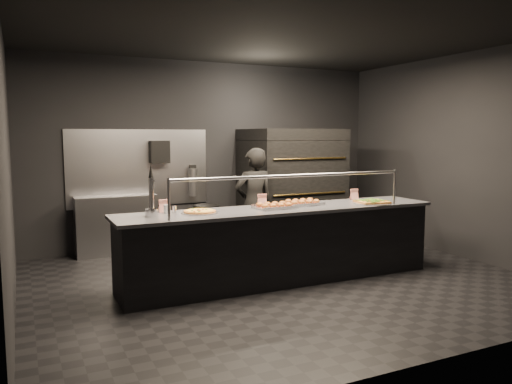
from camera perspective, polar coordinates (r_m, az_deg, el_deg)
room at (r=6.12m, az=2.57°, el=3.57°), size 6.04×6.00×3.00m
service_counter at (r=6.22m, az=2.93°, el=-5.98°), size 4.10×0.78×1.37m
pizza_oven at (r=8.36m, az=4.02°, el=0.70°), size 1.50×1.23×1.91m
prep_shelf at (r=7.89m, az=-15.64°, el=-3.66°), size 1.20×0.35×0.90m
towel_dispenser at (r=7.99m, az=-11.01°, el=4.53°), size 0.30×0.20×0.35m
fire_extinguisher at (r=8.19m, az=-7.22°, el=1.20°), size 0.14×0.14×0.51m
beer_tap at (r=5.58m, az=-11.85°, el=-1.08°), size 0.15×0.21×0.58m
round_pizza at (r=5.76m, az=-6.45°, el=-2.25°), size 0.43×0.43×0.03m
slider_tray_a at (r=6.10m, az=2.08°, el=-1.61°), size 0.51×0.41×0.07m
slider_tray_b at (r=6.42m, az=5.31°, el=-1.21°), size 0.51×0.41×0.07m
square_pizza at (r=6.71m, az=13.12°, el=-1.12°), size 0.48×0.48×0.05m
condiment_jar at (r=5.79m, az=-9.95°, el=-1.95°), size 0.15×0.06×0.10m
tent_cards at (r=6.34m, az=1.14°, el=-0.87°), size 2.81×0.04×0.15m
trash_bin at (r=8.04m, az=-5.65°, el=-3.98°), size 0.42×0.42×0.70m
worker at (r=7.20m, az=-0.24°, el=-1.43°), size 0.60×0.40×1.63m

